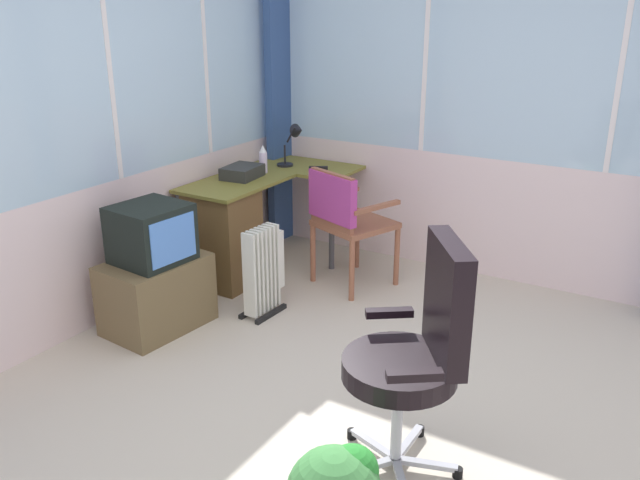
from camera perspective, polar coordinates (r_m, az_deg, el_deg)
ground at (r=3.42m, az=3.34°, el=-16.47°), size 5.48×5.00×0.06m
north_window_panel at (r=4.16m, az=-22.11°, el=8.74°), size 4.48×0.07×2.59m
east_window_panel at (r=4.94m, az=16.32°, el=10.93°), size 0.07×4.00×2.59m
curtain_corner at (r=5.62m, az=-3.47°, el=12.23°), size 0.30×0.09×2.49m
desk at (r=4.94m, az=-7.83°, el=0.92°), size 1.37×0.86×0.74m
desk_lamp at (r=5.36m, az=-2.15°, el=8.75°), size 0.23×0.20×0.34m
tv_remote at (r=5.26m, az=-0.14°, el=6.23°), size 0.11×0.15×0.02m
spray_bottle at (r=5.15m, az=-4.93°, el=6.94°), size 0.06×0.06×0.22m
paper_tray at (r=5.02m, az=-6.72°, el=5.85°), size 0.32×0.26×0.09m
wooden_armchair at (r=4.71m, az=1.99°, el=2.34°), size 0.62×0.62×0.88m
office_chair at (r=2.87m, az=8.58°, el=-8.85°), size 0.61×0.60×1.09m
tv_on_stand at (r=4.32m, az=-14.04°, el=-2.95°), size 0.68×0.50×0.82m
space_heater at (r=4.42m, az=-4.82°, el=-2.60°), size 0.35×0.19×0.61m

